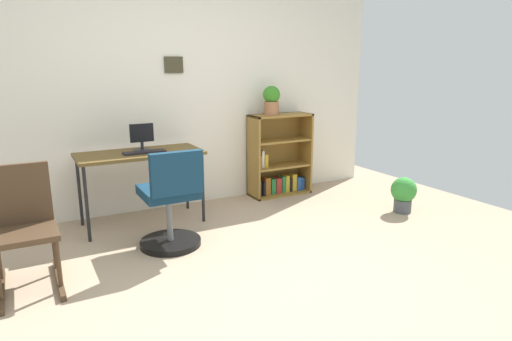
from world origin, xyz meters
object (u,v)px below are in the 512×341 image
monitor (142,138)px  bookshelf_low (278,160)px  office_chair (171,206)px  potted_plant_floor (403,193)px  rocking_chair (24,226)px  potted_plant_on_shelf (271,100)px  desk (140,158)px  keyboard (145,152)px

monitor → bookshelf_low: (1.65, 0.21, -0.42)m
office_chair → potted_plant_floor: (2.43, -0.26, -0.16)m
bookshelf_low → monitor: bearing=-172.8°
office_chair → rocking_chair: bearing=-173.8°
office_chair → potted_plant_floor: 2.45m
bookshelf_low → potted_plant_on_shelf: bearing=-156.5°
bookshelf_low → potted_plant_on_shelf: size_ratio=2.93×
desk → monitor: bearing=49.9°
monitor → keyboard: size_ratio=0.67×
bookshelf_low → potted_plant_on_shelf: potted_plant_on_shelf is taller
monitor → potted_plant_floor: size_ratio=0.70×
rocking_chair → potted_plant_on_shelf: size_ratio=2.60×
monitor → potted_plant_on_shelf: size_ratio=0.80×
keyboard → potted_plant_floor: keyboard is taller
rocking_chair → potted_plant_floor: 3.53m
desk → office_chair: 0.77m
potted_plant_on_shelf → desk: bearing=-172.5°
monitor → office_chair: 0.89m
potted_plant_on_shelf → potted_plant_floor: potted_plant_on_shelf is taller
desk → rocking_chair: rocking_chair is taller
monitor → bookshelf_low: size_ratio=0.27×
keyboard → rocking_chair: bearing=-144.2°
office_chair → rocking_chair: (-1.09, -0.12, 0.06)m
potted_plant_on_shelf → monitor: bearing=-174.2°
rocking_chair → potted_plant_floor: (3.52, -0.14, -0.23)m
monitor → keyboard: (-0.01, -0.12, -0.12)m
bookshelf_low → office_chair: bearing=-149.2°
rocking_chair → bookshelf_low: 2.93m
desk → potted_plant_floor: (2.49, -0.97, -0.45)m
desk → monitor: size_ratio=4.41×
desk → bookshelf_low: 1.73m
rocking_chair → bookshelf_low: bearing=21.9°
desk → rocking_chair: (-1.03, -0.83, -0.22)m
desk → rocking_chair: size_ratio=1.36×
keyboard → office_chair: (0.03, -0.64, -0.35)m
monitor → keyboard: monitor is taller
bookshelf_low → potted_plant_floor: bearing=-57.1°
potted_plant_on_shelf → potted_plant_floor: (0.92, -1.18, -0.92)m
desk → bookshelf_low: size_ratio=1.20×
office_chair → potted_plant_on_shelf: size_ratio=2.64×
office_chair → potted_plant_floor: office_chair is taller
keyboard → potted_plant_floor: bearing=-20.2°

